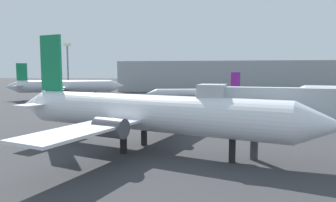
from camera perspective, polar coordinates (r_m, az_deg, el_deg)
name	(u,v)px	position (r m, az deg, el deg)	size (l,w,h in m)	color
airplane_at_gate	(143,112)	(30.40, -4.69, -2.15)	(34.64, 26.25, 12.07)	white
airplane_distant	(65,86)	(88.38, -18.68, 2.61)	(31.29, 26.95, 10.00)	silver
airplane_far_left	(199,93)	(75.60, 5.81, 1.43)	(25.32, 19.70, 7.63)	silver
jet_bridge	(312,104)	(28.28, 25.32, -0.50)	(21.25, 5.20, 6.73)	#B2B7BC
light_mast_left	(68,66)	(105.27, -18.25, 6.30)	(2.40, 0.50, 16.83)	slate
terminal_building	(240,76)	(124.56, 13.27, 4.53)	(93.33, 23.75, 11.65)	#999EA3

